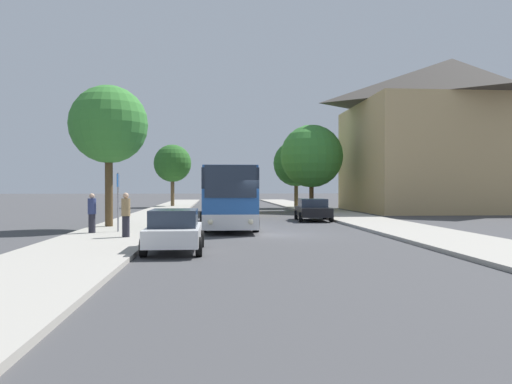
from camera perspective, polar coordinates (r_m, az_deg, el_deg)
ground_plane at (r=23.03m, az=1.57°, el=-4.91°), size 300.00×300.00×0.00m
sidewalk_left at (r=23.31m, az=-15.85°, el=-4.68°), size 4.00×120.00×0.15m
sidewalk_right at (r=24.79m, az=17.92°, el=-4.37°), size 4.00×120.00×0.15m
building_right_background at (r=49.38m, az=21.48°, el=6.10°), size 17.60×14.22×13.99m
bus_front at (r=27.75m, az=-3.15°, el=-0.44°), size 2.95×11.64×3.19m
bus_middle at (r=41.46m, az=-3.78°, el=-0.01°), size 2.97×10.62×3.34m
parked_car_left_curb at (r=17.10m, az=-9.31°, el=-4.30°), size 1.94×3.98×1.44m
parked_car_right_near at (r=32.85m, az=6.52°, el=-1.97°), size 2.33×4.40×1.43m
bus_stop_sign at (r=23.77m, az=-15.49°, el=-0.36°), size 0.08×0.45×2.71m
pedestrian_waiting_near at (r=23.44m, az=-18.24°, el=-2.28°), size 0.36×0.36×1.77m
pedestrian_waiting_far at (r=21.10m, az=-14.65°, el=-2.50°), size 0.36×0.36×1.82m
tree_left_near at (r=55.17m, az=-9.52°, el=3.24°), size 4.08×4.08×6.69m
tree_left_far at (r=27.29m, az=-16.48°, el=7.36°), size 4.05×4.05×7.34m
tree_right_near at (r=45.36m, az=6.36°, el=4.09°), size 5.65×5.65×7.68m
tree_right_mid at (r=52.26m, az=4.61°, el=3.27°), size 4.77×4.77×6.92m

